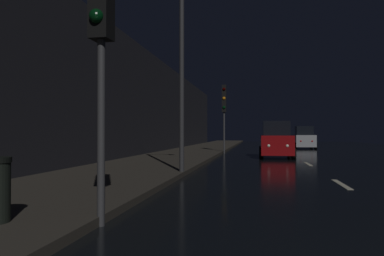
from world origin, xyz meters
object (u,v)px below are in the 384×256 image
streetlamp_overhead (194,12)px  car_distant_taillights (304,139)px  car_approaching_headlights (276,141)px  traffic_light_far_left (224,104)px  traffic_light_near_left (101,1)px

streetlamp_overhead → car_distant_taillights: bearing=75.6°
car_approaching_headlights → car_distant_taillights: (3.08, 13.64, -0.03)m
streetlamp_overhead → car_distant_taillights: streetlamp_overhead is taller
car_approaching_headlights → streetlamp_overhead: bearing=-16.4°
streetlamp_overhead → car_approaching_headlights: 11.96m
car_distant_taillights → streetlamp_overhead: bearing=165.6°
traffic_light_far_left → car_approaching_headlights: size_ratio=1.15×
traffic_light_near_left → streetlamp_overhead: size_ratio=0.57×
streetlamp_overhead → car_approaching_headlights: bearing=73.6°
car_distant_taillights → traffic_light_far_left: bearing=145.6°
traffic_light_near_left → car_distant_taillights: (6.53, 31.51, -2.52)m
traffic_light_near_left → streetlamp_overhead: bearing=-179.8°
car_approaching_headlights → car_distant_taillights: bearing=167.3°
car_approaching_headlights → car_distant_taillights: 13.98m
traffic_light_far_left → streetlamp_overhead: 15.01m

